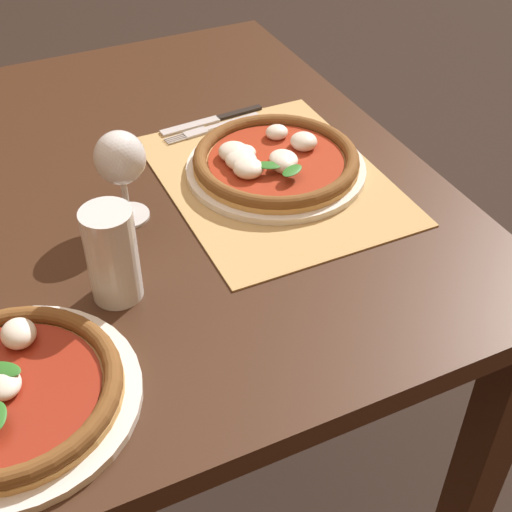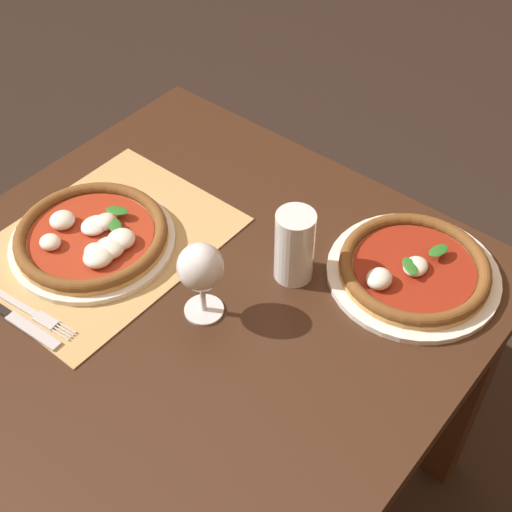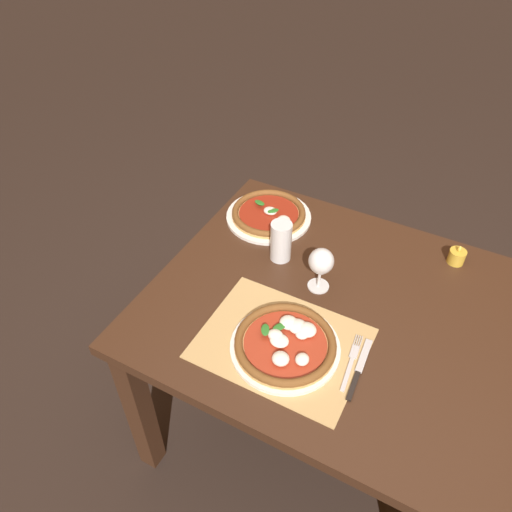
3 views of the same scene
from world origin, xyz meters
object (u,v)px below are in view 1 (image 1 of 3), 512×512
at_px(pizza_near, 274,162).
at_px(pint_glass, 112,256).
at_px(pizza_far, 9,392).
at_px(wine_glass, 120,162).
at_px(fork, 212,128).
at_px(knife, 212,120).

height_order(pizza_near, pint_glass, pint_glass).
xyz_separation_m(pizza_far, wine_glass, (0.30, -0.24, 0.09)).
xyz_separation_m(pizza_near, pizza_far, (-0.32, 0.51, -0.00)).
xyz_separation_m(pizza_near, pint_glass, (-0.18, 0.34, 0.05)).
xyz_separation_m(fork, knife, (0.03, -0.01, 0.00)).
relative_size(wine_glass, knife, 0.72).
bearing_deg(pizza_far, knife, -42.52).
height_order(wine_glass, knife, wine_glass).
xyz_separation_m(pizza_far, fork, (0.50, -0.47, -0.01)).
xyz_separation_m(pizza_near, fork, (0.18, 0.04, -0.02)).
distance_m(pizza_far, pint_glass, 0.22).
distance_m(pizza_far, knife, 0.71).
height_order(pizza_near, knife, pizza_near).
xyz_separation_m(pizza_near, knife, (0.21, 0.03, -0.02)).
bearing_deg(knife, pizza_near, -171.60).
height_order(pizza_far, wine_glass, wine_glass).
height_order(pizza_far, knife, pizza_far).
relative_size(wine_glass, pint_glass, 1.07).
xyz_separation_m(wine_glass, pint_glass, (-0.17, 0.07, -0.04)).
bearing_deg(pint_glass, fork, -39.06).
bearing_deg(wine_glass, pizza_far, 141.35).
xyz_separation_m(pizza_far, pint_glass, (0.13, -0.17, 0.05)).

